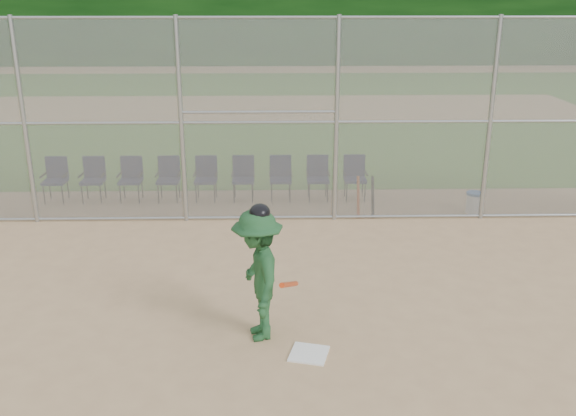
{
  "coord_description": "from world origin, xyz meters",
  "views": [
    {
      "loc": [
        -0.23,
        -7.25,
        4.43
      ],
      "look_at": [
        0.0,
        2.5,
        1.1
      ],
      "focal_mm": 40.0,
      "sensor_mm": 36.0,
      "label": 1
    }
  ],
  "objects_px": {
    "water_cooler": "(474,202)",
    "batter_at_plate": "(258,274)",
    "home_plate": "(309,354)",
    "chair_0": "(55,180)"
  },
  "relations": [
    {
      "from": "water_cooler",
      "to": "batter_at_plate",
      "type": "bearing_deg",
      "value": -131.6
    },
    {
      "from": "home_plate",
      "to": "batter_at_plate",
      "type": "height_order",
      "value": "batter_at_plate"
    },
    {
      "from": "home_plate",
      "to": "water_cooler",
      "type": "bearing_deg",
      "value": 55.44
    },
    {
      "from": "water_cooler",
      "to": "chair_0",
      "type": "distance_m",
      "value": 9.03
    },
    {
      "from": "batter_at_plate",
      "to": "chair_0",
      "type": "bearing_deg",
      "value": 127.69
    },
    {
      "from": "water_cooler",
      "to": "home_plate",
      "type": "bearing_deg",
      "value": -124.56
    },
    {
      "from": "home_plate",
      "to": "water_cooler",
      "type": "relative_size",
      "value": 1.06
    },
    {
      "from": "home_plate",
      "to": "chair_0",
      "type": "bearing_deg",
      "value": 129.19
    },
    {
      "from": "home_plate",
      "to": "chair_0",
      "type": "relative_size",
      "value": 0.49
    },
    {
      "from": "batter_at_plate",
      "to": "chair_0",
      "type": "xyz_separation_m",
      "value": [
        -4.57,
        5.92,
        -0.43
      ]
    }
  ]
}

